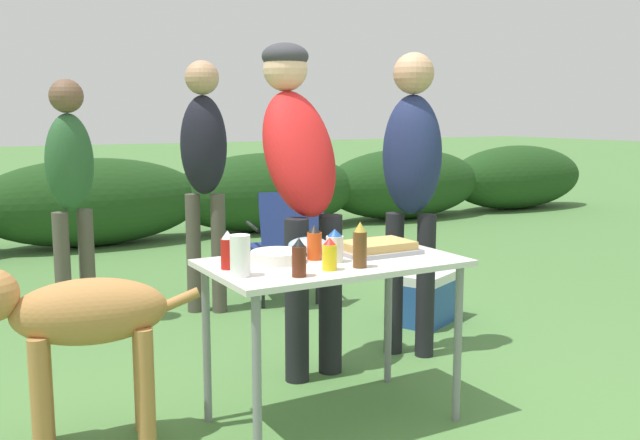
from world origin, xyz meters
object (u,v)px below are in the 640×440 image
Objects in this scene: food_tray at (377,248)px; standing_person_in_navy_coat at (300,168)px; ketchup_bottle at (228,251)px; dog at (76,322)px; mixing_bowl at (309,245)px; mayo_bottle at (335,246)px; bbq_sauce_bottle at (299,258)px; cooler_box at (426,296)px; plate_stack at (278,257)px; mustard_bottle at (330,255)px; standing_person_in_olive_jacket at (412,173)px; camp_chair_green_behind_table at (287,240)px; hot_sauce_bottle at (314,243)px; standing_person_in_gray_fleece at (70,178)px; standing_person_with_beanie at (204,159)px; folding_table at (333,277)px; paper_cup_stack at (240,256)px; beer_bottle at (360,246)px.

food_tray is 0.20× the size of standing_person_in_navy_coat.
dog is (-0.57, 0.24, -0.28)m from ketchup_bottle.
mayo_bottle is at bearing -89.05° from mixing_bowl.
cooler_box is at bearing 37.94° from bbq_sauce_bottle.
plate_stack is 1.71× the size of mustard_bottle.
standing_person_in_olive_jacket is (1.12, 0.78, 0.23)m from bbq_sauce_bottle.
camp_chair_green_behind_table is at bearing 56.97° from ketchup_bottle.
standing_person_in_olive_jacket is at bearing 29.75° from hot_sauce_bottle.
standing_person_in_navy_coat reaches higher than mustard_bottle.
standing_person_with_beanie is at bearing -24.52° from standing_person_in_gray_fleece.
mixing_bowl is at bearing 16.45° from ketchup_bottle.
bbq_sauce_bottle is 1.38m from standing_person_in_olive_jacket.
dog is at bearing 164.29° from folding_table.
mustard_bottle is 0.08× the size of standing_person_with_beanie.
bbq_sauce_bottle is 2.31m from standing_person_in_gray_fleece.
food_tray is 1.96m from camp_chair_green_behind_table.
paper_cup_stack is at bearing -108.10° from camp_chair_green_behind_table.
standing_person_with_beanie reaches higher than dog.
standing_person_in_gray_fleece is (-0.71, 2.09, 0.16)m from mayo_bottle.
standing_person_with_beanie is at bearing 85.20° from standing_person_in_navy_coat.
dog is at bearing -92.89° from standing_person_with_beanie.
mustard_bottle is 1.23m from standing_person_in_olive_jacket.
standing_person_in_navy_coat is at bearing 66.64° from mixing_bowl.
folding_table is at bearing -18.10° from plate_stack.
paper_cup_stack reaches higher than dog.
camp_chair_green_behind_table is (1.77, 1.61, -0.07)m from dog.
mayo_bottle is (0.00, -0.23, 0.03)m from mixing_bowl.
camp_chair_green_behind_table is (0.55, 1.26, -0.62)m from standing_person_in_navy_coat.
hot_sauce_bottle is 0.27× the size of cooler_box.
standing_person_in_gray_fleece is 1.63× the size of dog.
ketchup_bottle reaches higher than camp_chair_green_behind_table.
plate_stack is (-0.48, 0.05, -0.00)m from food_tray.
standing_person_in_navy_coat is (0.20, 0.46, 0.31)m from mixing_bowl.
mixing_bowl is at bearing -84.31° from dog.
food_tray is 0.72m from ketchup_bottle.
dog is at bearing 145.41° from paper_cup_stack.
standing_person_in_gray_fleece is (-0.49, 1.97, 0.21)m from plate_stack.
dog is at bearing 164.98° from plate_stack.
standing_person_in_olive_jacket reaches higher than dog.
folding_table is 7.12× the size of bbq_sauce_bottle.
mayo_bottle is (0.45, -0.10, -0.01)m from ketchup_bottle.
paper_cup_stack is 1.49m from standing_person_in_olive_jacket.
folding_table is 0.51m from paper_cup_stack.
bbq_sauce_bottle is 0.80× the size of beer_bottle.
folding_table is at bearing -34.71° from hot_sauce_bottle.
standing_person_in_olive_jacket reaches higher than mustard_bottle.
paper_cup_stack is 0.37m from mustard_bottle.
beer_bottle reaches higher than plate_stack.
dog is at bearing 162.02° from mayo_bottle.
plate_stack is 0.27m from mustard_bottle.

